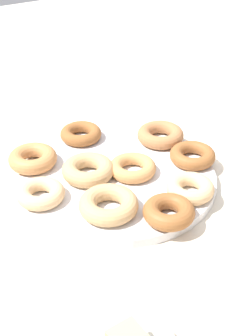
{
  "coord_description": "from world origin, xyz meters",
  "views": [
    {
      "loc": [
        0.34,
        0.6,
        0.49
      ],
      "look_at": [
        0.0,
        0.03,
        0.05
      ],
      "focal_mm": 51.21,
      "sensor_mm": 36.0,
      "label": 1
    }
  ],
  "objects_px": {
    "donut_5": "(160,135)",
    "donut_plate": "(117,178)",
    "donut_1": "(133,168)",
    "donut_8": "(33,158)",
    "donut_6": "(81,134)",
    "donut_3": "(88,170)",
    "donut_4": "(190,188)",
    "donut_2": "(193,155)",
    "donut_7": "(41,194)",
    "donut_0": "(109,205)",
    "donut_9": "(169,212)"
  },
  "relations": [
    {
      "from": "donut_1",
      "to": "donut_9",
      "type": "distance_m",
      "value": 0.13
    },
    {
      "from": "donut_4",
      "to": "donut_7",
      "type": "distance_m",
      "value": 0.24
    },
    {
      "from": "donut_4",
      "to": "donut_7",
      "type": "relative_size",
      "value": 1.01
    },
    {
      "from": "donut_plate",
      "to": "donut_6",
      "type": "bearing_deg",
      "value": -90.13
    },
    {
      "from": "donut_2",
      "to": "donut_6",
      "type": "xyz_separation_m",
      "value": [
        0.14,
        -0.18,
        -0.0
      ]
    },
    {
      "from": "donut_1",
      "to": "donut_3",
      "type": "bearing_deg",
      "value": -23.56
    },
    {
      "from": "donut_0",
      "to": "donut_5",
      "type": "height_order",
      "value": "donut_0"
    },
    {
      "from": "donut_1",
      "to": "donut_8",
      "type": "xyz_separation_m",
      "value": [
        0.14,
        -0.11,
        0.0
      ]
    },
    {
      "from": "donut_7",
      "to": "donut_6",
      "type": "bearing_deg",
      "value": -134.57
    },
    {
      "from": "donut_3",
      "to": "donut_5",
      "type": "distance_m",
      "value": 0.18
    },
    {
      "from": "donut_4",
      "to": "donut_6",
      "type": "distance_m",
      "value": 0.26
    },
    {
      "from": "donut_7",
      "to": "donut_plate",
      "type": "bearing_deg",
      "value": -178.87
    },
    {
      "from": "donut_9",
      "to": "donut_3",
      "type": "bearing_deg",
      "value": -71.78
    },
    {
      "from": "donut_7",
      "to": "donut_4",
      "type": "bearing_deg",
      "value": 153.01
    },
    {
      "from": "donut_plate",
      "to": "donut_5",
      "type": "distance_m",
      "value": 0.14
    },
    {
      "from": "donut_6",
      "to": "donut_8",
      "type": "relative_size",
      "value": 0.93
    },
    {
      "from": "donut_8",
      "to": "donut_6",
      "type": "bearing_deg",
      "value": -161.09
    },
    {
      "from": "donut_7",
      "to": "donut_8",
      "type": "bearing_deg",
      "value": -104.55
    },
    {
      "from": "donut_5",
      "to": "donut_2",
      "type": "bearing_deg",
      "value": 95.76
    },
    {
      "from": "donut_2",
      "to": "donut_6",
      "type": "distance_m",
      "value": 0.22
    },
    {
      "from": "donut_5",
      "to": "donut_7",
      "type": "distance_m",
      "value": 0.28
    },
    {
      "from": "donut_5",
      "to": "donut_plate",
      "type": "bearing_deg",
      "value": 23.65
    },
    {
      "from": "donut_1",
      "to": "donut_6",
      "type": "xyz_separation_m",
      "value": [
        0.02,
        -0.15,
        0.0
      ]
    },
    {
      "from": "donut_4",
      "to": "donut_6",
      "type": "xyz_separation_m",
      "value": [
        0.07,
        -0.25,
        -0.0
      ]
    },
    {
      "from": "donut_1",
      "to": "donut_4",
      "type": "xyz_separation_m",
      "value": [
        -0.05,
        0.1,
        0.0
      ]
    },
    {
      "from": "donut_0",
      "to": "donut_6",
      "type": "height_order",
      "value": "donut_0"
    },
    {
      "from": "donut_4",
      "to": "donut_5",
      "type": "xyz_separation_m",
      "value": [
        -0.06,
        -0.17,
        0.0
      ]
    },
    {
      "from": "donut_0",
      "to": "donut_4",
      "type": "relative_size",
      "value": 1.19
    },
    {
      "from": "donut_2",
      "to": "donut_5",
      "type": "xyz_separation_m",
      "value": [
        0.01,
        -0.09,
        0.0
      ]
    },
    {
      "from": "donut_plate",
      "to": "donut_0",
      "type": "distance_m",
      "value": 0.11
    },
    {
      "from": "donut_3",
      "to": "donut_4",
      "type": "bearing_deg",
      "value": 132.19
    },
    {
      "from": "donut_plate",
      "to": "donut_6",
      "type": "xyz_separation_m",
      "value": [
        -0.0,
        -0.14,
        0.02
      ]
    },
    {
      "from": "donut_plate",
      "to": "donut_4",
      "type": "bearing_deg",
      "value": 122.99
    },
    {
      "from": "donut_1",
      "to": "donut_8",
      "type": "height_order",
      "value": "donut_8"
    },
    {
      "from": "donut_0",
      "to": "donut_4",
      "type": "distance_m",
      "value": 0.14
    },
    {
      "from": "donut_0",
      "to": "donut_7",
      "type": "bearing_deg",
      "value": -45.45
    },
    {
      "from": "donut_plate",
      "to": "donut_7",
      "type": "bearing_deg",
      "value": 1.13
    },
    {
      "from": "donut_plate",
      "to": "donut_5",
      "type": "relative_size",
      "value": 3.85
    },
    {
      "from": "donut_5",
      "to": "donut_4",
      "type": "bearing_deg",
      "value": 71.59
    },
    {
      "from": "donut_3",
      "to": "donut_8",
      "type": "distance_m",
      "value": 0.11
    },
    {
      "from": "donut_plate",
      "to": "donut_9",
      "type": "relative_size",
      "value": 4.3
    },
    {
      "from": "donut_4",
      "to": "donut_0",
      "type": "bearing_deg",
      "value": -12.15
    },
    {
      "from": "donut_6",
      "to": "donut_1",
      "type": "bearing_deg",
      "value": 98.9
    },
    {
      "from": "donut_0",
      "to": "donut_9",
      "type": "relative_size",
      "value": 1.17
    },
    {
      "from": "donut_3",
      "to": "donut_4",
      "type": "height_order",
      "value": "donut_3"
    },
    {
      "from": "donut_0",
      "to": "donut_5",
      "type": "xyz_separation_m",
      "value": [
        -0.19,
        -0.14,
        -0.0
      ]
    },
    {
      "from": "donut_6",
      "to": "donut_9",
      "type": "bearing_deg",
      "value": 91.43
    },
    {
      "from": "donut_7",
      "to": "donut_9",
      "type": "height_order",
      "value": "donut_9"
    },
    {
      "from": "donut_3",
      "to": "donut_7",
      "type": "relative_size",
      "value": 1.16
    },
    {
      "from": "donut_3",
      "to": "donut_6",
      "type": "bearing_deg",
      "value": -111.05
    }
  ]
}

